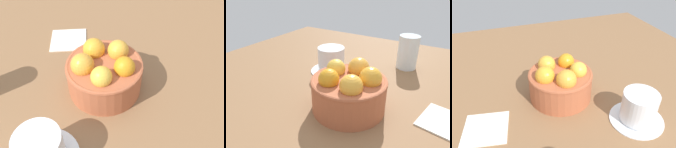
# 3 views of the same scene
# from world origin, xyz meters

# --- Properties ---
(ground_plane) EXTENTS (1.13, 1.15, 0.04)m
(ground_plane) POSITION_xyz_m (0.00, 0.00, -0.02)
(ground_plane) COLOR brown
(terracotta_bowl) EXTENTS (0.17, 0.17, 0.11)m
(terracotta_bowl) POSITION_xyz_m (0.00, -0.00, 0.05)
(terracotta_bowl) COLOR #AD5938
(terracotta_bowl) RESTS_ON ground_plane
(folded_napkin) EXTENTS (0.12, 0.12, 0.01)m
(folded_napkin) POSITION_xyz_m (0.06, -0.20, 0.00)
(folded_napkin) COLOR white
(folded_napkin) RESTS_ON ground_plane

